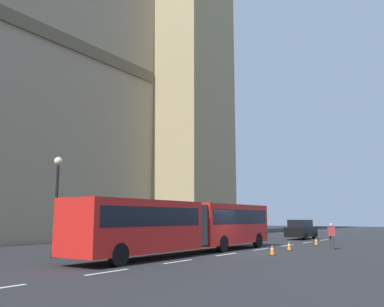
# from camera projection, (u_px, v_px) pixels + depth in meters

# --- Properties ---
(ground_plane) EXTENTS (160.00, 160.00, 0.00)m
(ground_plane) POSITION_uv_depth(u_px,v_px,m) (237.00, 253.00, 24.17)
(ground_plane) COLOR #262628
(lane_centre_marking) EXTENTS (34.40, 0.16, 0.01)m
(lane_centre_marking) POSITION_uv_depth(u_px,v_px,m) (245.00, 252.00, 25.09)
(lane_centre_marking) COLOR silver
(lane_centre_marking) RESTS_ON ground_plane
(articulated_bus) EXTENTS (16.64, 2.54, 2.90)m
(articulated_bus) POSITION_uv_depth(u_px,v_px,m) (188.00, 223.00, 23.79)
(articulated_bus) COLOR red
(articulated_bus) RESTS_ON ground_plane
(sedan_lead) EXTENTS (4.40, 1.86, 1.85)m
(sedan_lead) POSITION_uv_depth(u_px,v_px,m) (301.00, 230.00, 39.69)
(sedan_lead) COLOR black
(sedan_lead) RESTS_ON ground_plane
(traffic_cone_west) EXTENTS (0.36, 0.36, 0.58)m
(traffic_cone_west) POSITION_uv_depth(u_px,v_px,m) (272.00, 250.00, 22.97)
(traffic_cone_west) COLOR black
(traffic_cone_west) RESTS_ON ground_plane
(traffic_cone_middle) EXTENTS (0.36, 0.36, 0.58)m
(traffic_cone_middle) POSITION_uv_depth(u_px,v_px,m) (289.00, 246.00, 26.28)
(traffic_cone_middle) COLOR black
(traffic_cone_middle) RESTS_ON ground_plane
(traffic_cone_east) EXTENTS (0.36, 0.36, 0.58)m
(traffic_cone_east) POSITION_uv_depth(u_px,v_px,m) (316.00, 241.00, 31.22)
(traffic_cone_east) COLOR black
(traffic_cone_east) RESTS_ON ground_plane
(street_lamp) EXTENTS (0.44, 0.44, 5.27)m
(street_lamp) POSITION_uv_depth(u_px,v_px,m) (56.00, 198.00, 21.82)
(street_lamp) COLOR black
(street_lamp) RESTS_ON ground_plane
(pedestrian_near_cones) EXTENTS (0.45, 0.45, 1.69)m
(pedestrian_near_cones) POSITION_uv_depth(u_px,v_px,m) (332.00, 235.00, 26.97)
(pedestrian_near_cones) COLOR #333333
(pedestrian_near_cones) RESTS_ON ground_plane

